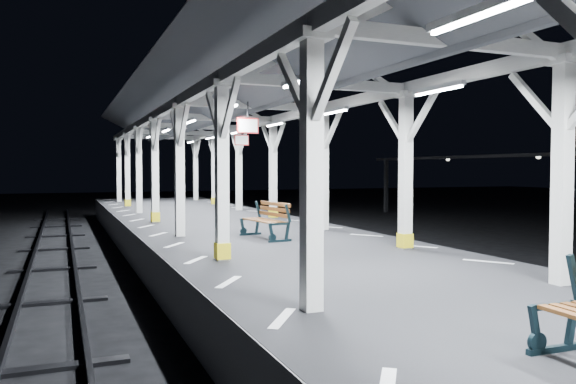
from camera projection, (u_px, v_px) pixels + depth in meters
ground at (371, 331)px, 9.35m from camera, size 120.00×120.00×0.00m
platform at (371, 301)px, 9.33m from camera, size 6.00×50.00×1.00m
hazard_stripes_left at (229, 282)px, 8.39m from camera, size 1.00×48.00×0.01m
hazard_stripes_right at (488, 262)px, 10.23m from camera, size 1.00×48.00×0.01m
track_left at (44, 365)px, 7.47m from camera, size 2.20×60.00×0.16m
canopy at (373, 55)px, 9.15m from camera, size 5.40×49.00×4.65m
bench_mid at (268, 219)px, 13.71m from camera, size 0.81×1.70×0.88m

